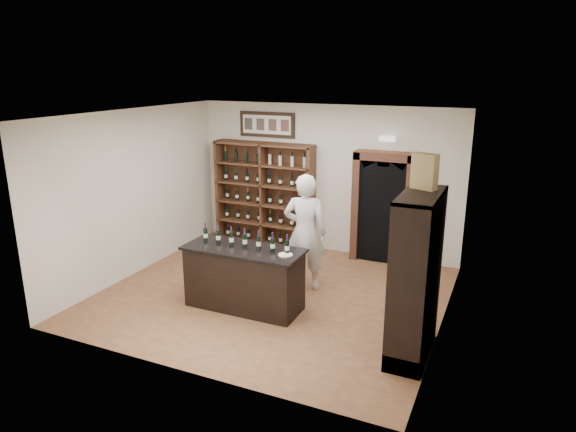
{
  "coord_description": "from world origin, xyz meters",
  "views": [
    {
      "loc": [
        3.5,
        -7.13,
        3.68
      ],
      "look_at": [
        0.15,
        0.3,
        1.32
      ],
      "focal_mm": 32.0,
      "sensor_mm": 36.0,
      "label": 1
    }
  ],
  "objects_px": {
    "tasting_counter": "(244,278)",
    "counter_bottle_0": "(205,234)",
    "wine_crate": "(425,171)",
    "side_cabinet": "(416,302)",
    "wine_shelf": "(265,194)",
    "shopkeeper": "(305,232)"
  },
  "relations": [
    {
      "from": "wine_shelf",
      "to": "shopkeeper",
      "type": "bearing_deg",
      "value": -47.44
    },
    {
      "from": "counter_bottle_0",
      "to": "side_cabinet",
      "type": "height_order",
      "value": "side_cabinet"
    },
    {
      "from": "wine_shelf",
      "to": "tasting_counter",
      "type": "height_order",
      "value": "wine_shelf"
    },
    {
      "from": "tasting_counter",
      "to": "counter_bottle_0",
      "type": "height_order",
      "value": "counter_bottle_0"
    },
    {
      "from": "side_cabinet",
      "to": "wine_crate",
      "type": "distance_m",
      "value": 1.69
    },
    {
      "from": "shopkeeper",
      "to": "wine_crate",
      "type": "bearing_deg",
      "value": 139.67
    },
    {
      "from": "wine_shelf",
      "to": "counter_bottle_0",
      "type": "bearing_deg",
      "value": -82.48
    },
    {
      "from": "tasting_counter",
      "to": "counter_bottle_0",
      "type": "xyz_separation_m",
      "value": [
        -0.72,
        0.05,
        0.61
      ]
    },
    {
      "from": "wine_shelf",
      "to": "side_cabinet",
      "type": "height_order",
      "value": "same"
    },
    {
      "from": "wine_crate",
      "to": "tasting_counter",
      "type": "bearing_deg",
      "value": -159.81
    },
    {
      "from": "tasting_counter",
      "to": "side_cabinet",
      "type": "xyz_separation_m",
      "value": [
        2.72,
        -0.3,
        0.26
      ]
    },
    {
      "from": "counter_bottle_0",
      "to": "wine_crate",
      "type": "xyz_separation_m",
      "value": [
        3.38,
        -0.1,
        1.32
      ]
    },
    {
      "from": "tasting_counter",
      "to": "counter_bottle_0",
      "type": "bearing_deg",
      "value": 175.75
    },
    {
      "from": "wine_shelf",
      "to": "counter_bottle_0",
      "type": "distance_m",
      "value": 2.9
    },
    {
      "from": "shopkeeper",
      "to": "wine_crate",
      "type": "relative_size",
      "value": 4.41
    },
    {
      "from": "wine_shelf",
      "to": "side_cabinet",
      "type": "relative_size",
      "value": 1.0
    },
    {
      "from": "side_cabinet",
      "to": "wine_crate",
      "type": "height_order",
      "value": "wine_crate"
    },
    {
      "from": "counter_bottle_0",
      "to": "wine_crate",
      "type": "relative_size",
      "value": 0.66
    },
    {
      "from": "wine_shelf",
      "to": "shopkeeper",
      "type": "height_order",
      "value": "wine_shelf"
    },
    {
      "from": "tasting_counter",
      "to": "shopkeeper",
      "type": "relative_size",
      "value": 0.93
    },
    {
      "from": "tasting_counter",
      "to": "wine_crate",
      "type": "distance_m",
      "value": 3.29
    },
    {
      "from": "wine_crate",
      "to": "shopkeeper",
      "type": "bearing_deg",
      "value": 172.27
    }
  ]
}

